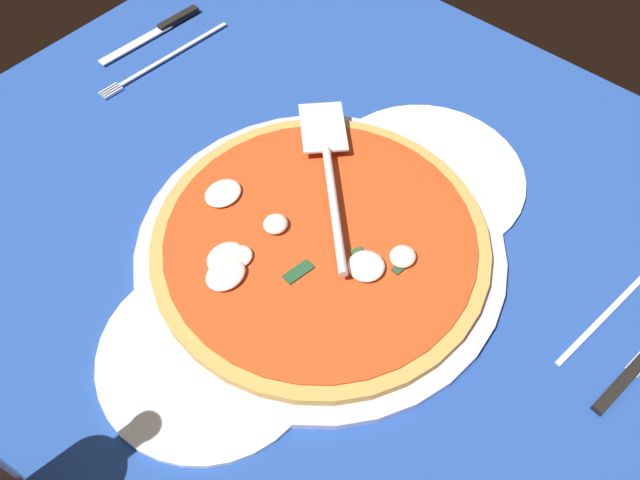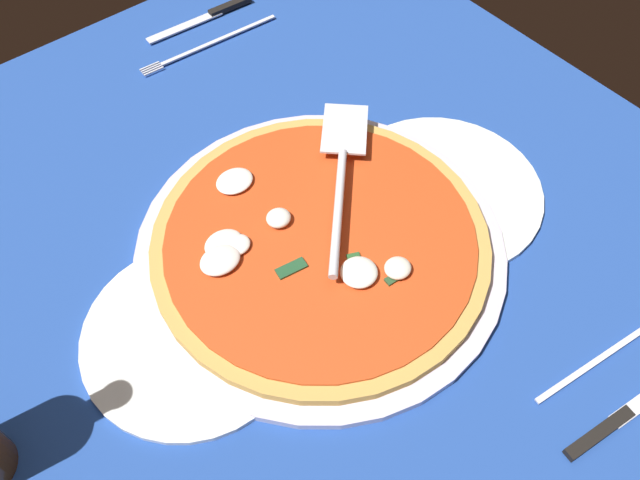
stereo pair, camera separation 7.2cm
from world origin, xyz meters
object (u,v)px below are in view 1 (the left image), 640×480
object	(u,v)px
pizza	(318,242)
place_setting_far	(629,334)
dinner_plate_left	(425,176)
pizza_server	(329,171)
dinner_plate_right	(210,354)
place_setting_near	(163,46)

from	to	relation	value
pizza	place_setting_far	bearing A→B (deg)	112.98
place_setting_far	dinner_plate_left	bearing A→B (deg)	89.96
pizza	pizza_server	world-z (taller)	pizza_server
pizza_server	place_setting_far	size ratio (longest dim) A/B	0.91
dinner_plate_left	pizza	xyz separation A→B (cm)	(16.84, -2.69, 1.64)
dinner_plate_right	place_setting_near	world-z (taller)	place_setting_near
dinner_plate_left	place_setting_near	size ratio (longest dim) A/B	1.10
pizza	pizza_server	size ratio (longest dim) A/B	1.81
pizza	place_setting_near	size ratio (longest dim) A/B	1.71
dinner_plate_right	pizza	bearing A→B (deg)	-179.72
dinner_plate_right	place_setting_far	world-z (taller)	place_setting_far
place_setting_near	place_setting_far	bearing A→B (deg)	94.17
pizza	pizza_server	distance (cm)	8.71
dinner_plate_left	pizza_server	distance (cm)	12.78
dinner_plate_left	pizza_server	world-z (taller)	pizza_server
dinner_plate_left	dinner_plate_right	distance (cm)	33.73
dinner_plate_right	place_setting_near	distance (cm)	50.12
pizza	place_setting_near	bearing A→B (deg)	-107.02
dinner_plate_left	place_setting_near	distance (cm)	43.54
dinner_plate_left	place_setting_far	distance (cm)	28.71
pizza	place_setting_near	world-z (taller)	pizza
dinner_plate_right	dinner_plate_left	bearing A→B (deg)	175.57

